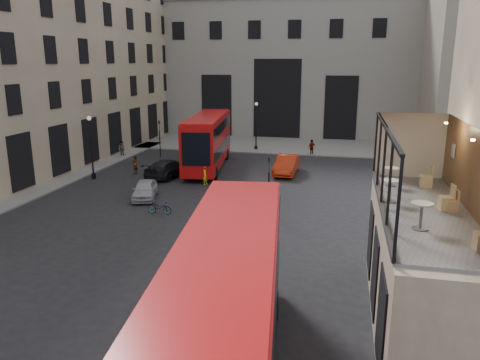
% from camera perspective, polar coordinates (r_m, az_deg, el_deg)
% --- Properties ---
extents(ground, '(140.00, 140.00, 0.00)m').
position_cam_1_polar(ground, '(19.79, 0.64, -15.12)').
color(ground, black).
rests_on(ground, ground).
extents(host_frontage, '(3.00, 11.00, 4.50)m').
position_cam_1_polar(host_frontage, '(18.68, 20.90, -10.27)').
color(host_frontage, '#BDAD8D').
rests_on(host_frontage, ground).
extents(cafe_floor, '(3.00, 10.00, 0.10)m').
position_cam_1_polar(cafe_floor, '(17.88, 21.55, -3.53)').
color(cafe_floor, slate).
rests_on(cafe_floor, host_frontage).
extents(gateway, '(35.00, 10.60, 18.00)m').
position_cam_1_polar(gateway, '(65.42, 5.26, 13.95)').
color(gateway, gray).
rests_on(gateway, ground).
extents(pavement_far, '(40.00, 12.00, 0.12)m').
position_cam_1_polar(pavement_far, '(56.52, 2.71, 4.44)').
color(pavement_far, slate).
rests_on(pavement_far, ground).
extents(traffic_light_near, '(0.16, 0.20, 3.80)m').
position_cam_1_polar(traffic_light_near, '(30.12, 3.54, 0.26)').
color(traffic_light_near, black).
rests_on(traffic_light_near, ground).
extents(traffic_light_far, '(0.16, 0.20, 3.80)m').
position_cam_1_polar(traffic_light_far, '(49.10, -9.78, 5.55)').
color(traffic_light_far, black).
rests_on(traffic_light_far, ground).
extents(street_lamp_a, '(0.36, 0.36, 5.33)m').
position_cam_1_polar(street_lamp_a, '(41.13, -17.64, 3.37)').
color(street_lamp_a, black).
rests_on(street_lamp_a, ground).
extents(street_lamp_b, '(0.36, 0.36, 5.33)m').
position_cam_1_polar(street_lamp_b, '(52.27, 1.97, 6.23)').
color(street_lamp_b, black).
rests_on(street_lamp_b, ground).
extents(bus_near, '(4.33, 12.65, 4.95)m').
position_cam_1_polar(bus_near, '(14.25, -1.45, -14.86)').
color(bus_near, '#BA0C0E').
rests_on(bus_near, ground).
extents(bus_far, '(4.41, 12.55, 4.90)m').
position_cam_1_polar(bus_far, '(43.41, -3.95, 5.03)').
color(bus_far, '#B30C0D').
rests_on(bus_far, ground).
extents(car_a, '(2.62, 4.20, 1.33)m').
position_cam_1_polar(car_a, '(34.65, -11.53, -1.14)').
color(car_a, '#A6A7AE').
rests_on(car_a, ground).
extents(car_b, '(1.92, 5.07, 1.65)m').
position_cam_1_polar(car_b, '(41.49, 5.71, 1.85)').
color(car_b, '#B6260B').
rests_on(car_b, ground).
extents(car_c, '(3.34, 5.59, 1.52)m').
position_cam_1_polar(car_c, '(40.72, -8.66, 1.42)').
color(car_c, black).
rests_on(car_c, ground).
extents(bicycle, '(1.60, 0.56, 0.84)m').
position_cam_1_polar(bicycle, '(31.06, -9.76, -3.34)').
color(bicycle, gray).
rests_on(bicycle, ground).
extents(cyclist, '(0.51, 0.65, 1.56)m').
position_cam_1_polar(cyclist, '(37.84, -4.22, 0.60)').
color(cyclist, yellow).
rests_on(cyclist, ground).
extents(pedestrian_a, '(0.94, 0.81, 1.67)m').
position_cam_1_polar(pedestrian_a, '(50.29, -14.21, 3.68)').
color(pedestrian_a, gray).
rests_on(pedestrian_a, ground).
extents(pedestrian_b, '(0.99, 1.16, 1.55)m').
position_cam_1_polar(pedestrian_b, '(54.39, -4.60, 4.79)').
color(pedestrian_b, gray).
rests_on(pedestrian_b, ground).
extents(pedestrian_c, '(1.00, 0.98, 1.69)m').
position_cam_1_polar(pedestrian_c, '(50.10, 8.74, 3.93)').
color(pedestrian_c, gray).
rests_on(pedestrian_c, ground).
extents(pedestrian_d, '(0.74, 0.97, 1.77)m').
position_cam_1_polar(pedestrian_d, '(54.46, 16.50, 4.37)').
color(pedestrian_d, gray).
rests_on(pedestrian_d, ground).
extents(pedestrian_e, '(0.48, 0.64, 1.61)m').
position_cam_1_polar(pedestrian_e, '(42.27, -12.68, 1.77)').
color(pedestrian_e, gray).
rests_on(pedestrian_e, ground).
extents(cafe_table_near, '(0.69, 0.69, 0.86)m').
position_cam_1_polar(cafe_table_near, '(15.63, 21.24, -3.63)').
color(cafe_table_near, beige).
rests_on(cafe_table_near, cafe_floor).
extents(cafe_table_mid, '(0.67, 0.67, 0.84)m').
position_cam_1_polar(cafe_table_mid, '(18.28, 17.86, -0.85)').
color(cafe_table_mid, silver).
rests_on(cafe_table_mid, cafe_floor).
extents(cafe_table_far, '(0.62, 0.62, 0.78)m').
position_cam_1_polar(cafe_table_far, '(20.67, 17.94, 0.73)').
color(cafe_table_far, silver).
rests_on(cafe_table_far, cafe_floor).
extents(cafe_chair_b, '(0.42, 0.42, 0.77)m').
position_cam_1_polar(cafe_chair_b, '(17.95, 24.41, -2.80)').
color(cafe_chair_b, tan).
rests_on(cafe_chair_b, cafe_floor).
extents(cafe_chair_c, '(0.52, 0.52, 0.92)m').
position_cam_1_polar(cafe_chair_c, '(18.06, 23.85, -2.50)').
color(cafe_chair_c, tan).
rests_on(cafe_chair_c, cafe_floor).
extents(cafe_chair_d, '(0.48, 0.48, 0.93)m').
position_cam_1_polar(cafe_chair_d, '(21.01, 21.76, -0.04)').
color(cafe_chair_d, '#D2B479').
rests_on(cafe_chair_d, cafe_floor).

